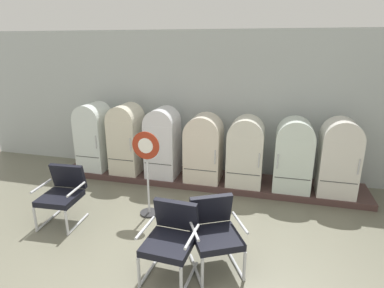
{
  "coord_description": "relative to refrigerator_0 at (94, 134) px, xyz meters",
  "views": [
    {
      "loc": [
        1.28,
        -3.1,
        2.84
      ],
      "look_at": [
        -0.24,
        2.75,
        0.92
      ],
      "focal_mm": 29.83,
      "sensor_mm": 36.0,
      "label": 1
    }
  ],
  "objects": [
    {
      "name": "ground",
      "position": [
        2.53,
        -2.93,
        -0.93
      ],
      "size": [
        12.0,
        10.0,
        0.05
      ],
      "primitive_type": "cube",
      "color": "#6B6958"
    },
    {
      "name": "back_wall",
      "position": [
        2.53,
        0.73,
        0.66
      ],
      "size": [
        11.76,
        0.12,
        3.11
      ],
      "color": "#B7BFBE",
      "rests_on": "ground"
    },
    {
      "name": "display_plinth",
      "position": [
        2.53,
        0.09,
        -0.85
      ],
      "size": [
        6.38,
        0.95,
        0.12
      ],
      "primitive_type": "cube",
      "color": "#4C3431",
      "rests_on": "ground"
    },
    {
      "name": "refrigerator_0",
      "position": [
        0.0,
        0.0,
        0.0
      ],
      "size": [
        0.61,
        0.71,
        1.48
      ],
      "color": "white",
      "rests_on": "display_plinth"
    },
    {
      "name": "refrigerator_1",
      "position": [
        0.79,
        -0.01,
        0.01
      ],
      "size": [
        0.61,
        0.69,
        1.5
      ],
      "color": "beige",
      "rests_on": "display_plinth"
    },
    {
      "name": "refrigerator_2",
      "position": [
        1.61,
        -0.02,
        -0.01
      ],
      "size": [
        0.63,
        0.67,
        1.47
      ],
      "color": "white",
      "rests_on": "display_plinth"
    },
    {
      "name": "refrigerator_3",
      "position": [
        2.49,
        -0.02,
        -0.07
      ],
      "size": [
        0.72,
        0.66,
        1.37
      ],
      "color": "beige",
      "rests_on": "display_plinth"
    },
    {
      "name": "refrigerator_4",
      "position": [
        3.34,
        -0.03,
        -0.07
      ],
      "size": [
        0.68,
        0.65,
        1.37
      ],
      "color": "silver",
      "rests_on": "display_plinth"
    },
    {
      "name": "refrigerator_5",
      "position": [
        4.24,
        -0.03,
        -0.06
      ],
      "size": [
        0.69,
        0.66,
        1.39
      ],
      "color": "silver",
      "rests_on": "display_plinth"
    },
    {
      "name": "refrigerator_6",
      "position": [
        5.03,
        -0.04,
        -0.03
      ],
      "size": [
        0.68,
        0.63,
        1.44
      ],
      "color": "silver",
      "rests_on": "display_plinth"
    },
    {
      "name": "armchair_left",
      "position": [
        0.58,
        -2.0,
        -0.38
      ],
      "size": [
        0.68,
        0.73,
        0.93
      ],
      "color": "silver",
      "rests_on": "ground"
    },
    {
      "name": "armchair_right",
      "position": [
        3.19,
        -2.47,
        -0.38
      ],
      "size": [
        0.84,
        0.88,
        0.93
      ],
      "color": "silver",
      "rests_on": "ground"
    },
    {
      "name": "armchair_center",
      "position": [
        2.68,
        -2.74,
        -0.38
      ],
      "size": [
        0.68,
        0.72,
        0.93
      ],
      "color": "silver",
      "rests_on": "ground"
    },
    {
      "name": "sign_stand",
      "position": [
        1.85,
        -1.45,
        -0.17
      ],
      "size": [
        0.47,
        0.32,
        1.49
      ],
      "color": "#2D2D30",
      "rests_on": "ground"
    }
  ]
}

